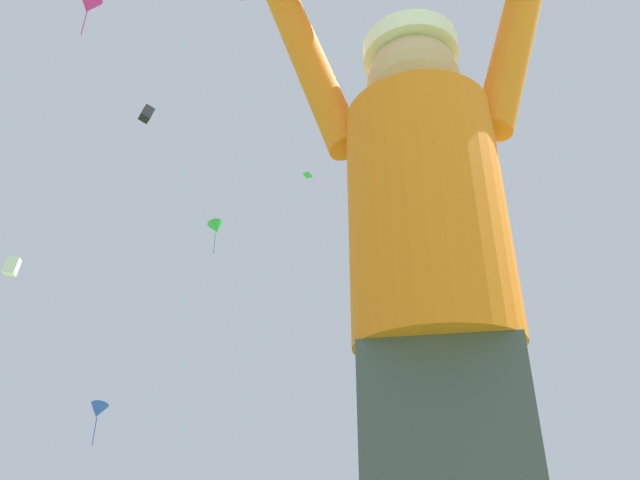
% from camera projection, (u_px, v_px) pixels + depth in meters
% --- Properties ---
extents(kite_flyer_person, '(0.80, 0.42, 1.92)m').
position_uv_depth(kite_flyer_person, '(433.00, 292.00, 1.13)').
color(kite_flyer_person, '#424751').
rests_on(kite_flyer_person, ground).
extents(distant_kite_green_high_right, '(0.62, 0.61, 0.26)m').
position_uv_depth(distant_kite_green_high_right, '(308.00, 175.00, 37.74)').
color(distant_kite_green_high_right, green).
extents(distant_kite_green_mid_left, '(1.04, 1.03, 1.98)m').
position_uv_depth(distant_kite_green_mid_left, '(216.00, 228.00, 29.20)').
color(distant_kite_green_mid_left, green).
extents(distant_kite_blue_low_left, '(0.91, 1.05, 1.97)m').
position_uv_depth(distant_kite_blue_low_left, '(98.00, 411.00, 25.95)').
color(distant_kite_blue_low_left, blue).
extents(distant_kite_magenta_far_center, '(1.19, 1.22, 2.10)m').
position_uv_depth(distant_kite_magenta_far_center, '(89.00, 5.00, 22.00)').
color(distant_kite_magenta_far_center, '#DB2393').
extents(distant_kite_white_high_left, '(0.60, 0.54, 0.79)m').
position_uv_depth(distant_kite_white_high_left, '(12.00, 266.00, 22.47)').
color(distant_kite_white_high_left, white).
extents(distant_kite_black_low_right, '(0.66, 0.69, 0.78)m').
position_uv_depth(distant_kite_black_low_right, '(147.00, 114.00, 22.91)').
color(distant_kite_black_low_right, black).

